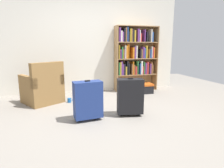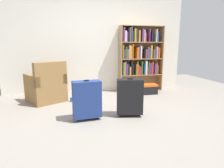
{
  "view_description": "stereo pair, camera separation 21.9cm",
  "coord_description": "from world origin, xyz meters",
  "px_view_note": "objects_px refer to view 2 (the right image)",
  "views": [
    {
      "loc": [
        -0.91,
        -3.04,
        1.24
      ],
      "look_at": [
        0.03,
        0.2,
        0.55
      ],
      "focal_mm": 30.66,
      "sensor_mm": 36.0,
      "label": 1
    },
    {
      "loc": [
        -0.7,
        -3.1,
        1.24
      ],
      "look_at": [
        0.03,
        0.2,
        0.55
      ],
      "focal_mm": 30.66,
      "sensor_mm": 36.0,
      "label": 2
    }
  ],
  "objects_px": {
    "bookshelf": "(140,56)",
    "storage_box": "(148,89)",
    "suitcase_navy_blue": "(87,99)",
    "suitcase_black": "(130,96)",
    "armchair": "(46,88)",
    "mug": "(72,99)"
  },
  "relations": [
    {
      "from": "armchair",
      "to": "mug",
      "type": "height_order",
      "value": "armchair"
    },
    {
      "from": "bookshelf",
      "to": "suitcase_navy_blue",
      "type": "bearing_deg",
      "value": -130.85
    },
    {
      "from": "armchair",
      "to": "suitcase_black",
      "type": "relative_size",
      "value": 1.41
    },
    {
      "from": "storage_box",
      "to": "suitcase_black",
      "type": "xyz_separation_m",
      "value": [
        -0.95,
        -1.4,
        0.22
      ]
    },
    {
      "from": "armchair",
      "to": "storage_box",
      "type": "xyz_separation_m",
      "value": [
        2.48,
        0.15,
        -0.18
      ]
    },
    {
      "from": "bookshelf",
      "to": "mug",
      "type": "relative_size",
      "value": 14.49
    },
    {
      "from": "storage_box",
      "to": "suitcase_navy_blue",
      "type": "bearing_deg",
      "value": -140.08
    },
    {
      "from": "mug",
      "to": "suitcase_black",
      "type": "height_order",
      "value": "suitcase_black"
    },
    {
      "from": "storage_box",
      "to": "armchair",
      "type": "bearing_deg",
      "value": -176.46
    },
    {
      "from": "bookshelf",
      "to": "mug",
      "type": "height_order",
      "value": "bookshelf"
    },
    {
      "from": "suitcase_black",
      "to": "storage_box",
      "type": "bearing_deg",
      "value": 56.03
    },
    {
      "from": "mug",
      "to": "suitcase_navy_blue",
      "type": "distance_m",
      "value": 1.19
    },
    {
      "from": "storage_box",
      "to": "suitcase_navy_blue",
      "type": "distance_m",
      "value": 2.22
    },
    {
      "from": "suitcase_black",
      "to": "bookshelf",
      "type": "bearing_deg",
      "value": 65.16
    },
    {
      "from": "bookshelf",
      "to": "armchair",
      "type": "distance_m",
      "value": 2.53
    },
    {
      "from": "storage_box",
      "to": "suitcase_navy_blue",
      "type": "height_order",
      "value": "suitcase_navy_blue"
    },
    {
      "from": "armchair",
      "to": "suitcase_black",
      "type": "xyz_separation_m",
      "value": [
        1.53,
        -1.25,
        0.04
      ]
    },
    {
      "from": "bookshelf",
      "to": "suitcase_black",
      "type": "bearing_deg",
      "value": -114.84
    },
    {
      "from": "armchair",
      "to": "suitcase_navy_blue",
      "type": "height_order",
      "value": "armchair"
    },
    {
      "from": "bookshelf",
      "to": "storage_box",
      "type": "height_order",
      "value": "bookshelf"
    },
    {
      "from": "bookshelf",
      "to": "suitcase_black",
      "type": "height_order",
      "value": "bookshelf"
    },
    {
      "from": "mug",
      "to": "bookshelf",
      "type": "bearing_deg",
      "value": 21.53
    }
  ]
}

